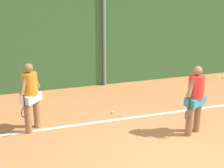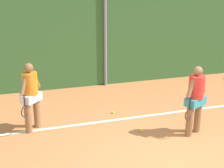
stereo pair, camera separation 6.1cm
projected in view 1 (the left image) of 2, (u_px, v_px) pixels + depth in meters
ground_plane at (148, 131)px, 7.65m from camera, size 31.08×31.08×0.00m
hedge_fence_backdrop at (103, 34)px, 10.58m from camera, size 20.20×0.25×3.51m
fence_post_center at (104, 29)px, 10.36m from camera, size 0.10×0.10×3.87m
court_baseline_paint at (135, 117)px, 8.41m from camera, size 14.76×0.10×0.01m
player_foreground_near at (195, 97)px, 7.26m from camera, size 0.70×0.46×1.66m
player_midcourt at (30, 94)px, 7.43m from camera, size 0.54×0.63×1.67m
tennis_ball_0 at (223, 77)px, 11.70m from camera, size 0.07×0.07×0.07m
tennis_ball_1 at (112, 112)px, 8.65m from camera, size 0.07×0.07×0.07m
tennis_ball_11 at (142, 130)px, 7.61m from camera, size 0.07×0.07×0.07m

